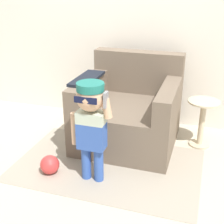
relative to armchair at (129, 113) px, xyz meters
name	(u,v)px	position (x,y,z in m)	size (l,w,h in m)	color
ground_plane	(103,145)	(-0.24, -0.20, -0.34)	(10.00, 10.00, 0.00)	#BCB29E
wall_back	(125,15)	(-0.24, 0.64, 0.96)	(10.00, 0.05, 2.60)	silver
armchair	(129,113)	(0.00, 0.00, 0.00)	(1.05, 1.04, 0.94)	#6B5B4C
person_child	(91,118)	(-0.12, -0.83, 0.28)	(0.38, 0.28, 0.92)	#3356AD
side_table	(202,119)	(0.78, 0.12, -0.02)	(0.34, 0.34, 0.52)	beige
rug	(108,165)	(-0.06, -0.57, -0.33)	(1.79, 1.15, 0.01)	#9E9384
toy_ball	(50,165)	(-0.53, -0.87, -0.25)	(0.18, 0.18, 0.18)	#D13838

